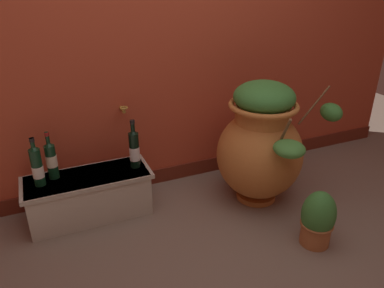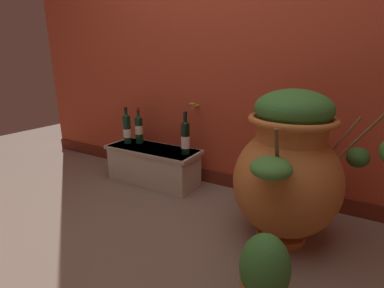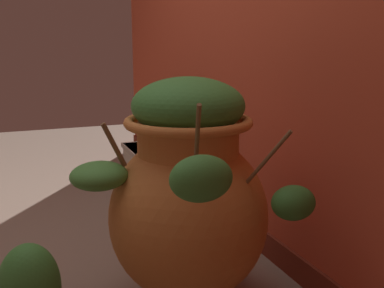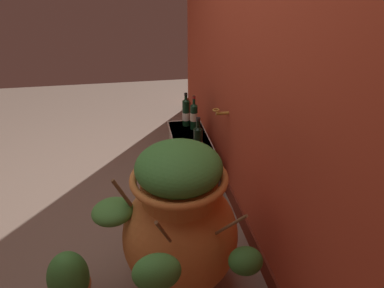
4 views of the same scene
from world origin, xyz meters
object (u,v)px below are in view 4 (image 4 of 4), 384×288
at_px(wine_bottle_right, 198,142).
at_px(wine_bottle_middle, 186,112).
at_px(potted_shrub, 70,283).
at_px(terracotta_urn, 180,224).
at_px(wine_bottle_left, 194,115).

bearing_deg(wine_bottle_right, wine_bottle_middle, 179.44).
distance_m(wine_bottle_right, potted_shrub, 1.27).
xyz_separation_m(terracotta_urn, wine_bottle_left, (-1.38, 0.33, 0.01)).
distance_m(terracotta_urn, wine_bottle_middle, 1.49).
xyz_separation_m(wine_bottle_left, potted_shrub, (1.43, -0.92, -0.28)).
height_order(terracotta_urn, wine_bottle_middle, terracotta_urn).
bearing_deg(wine_bottle_left, wine_bottle_middle, -146.06).
distance_m(terracotta_urn, wine_bottle_right, 0.89).
relative_size(terracotta_urn, potted_shrub, 2.42).
height_order(wine_bottle_left, wine_bottle_right, wine_bottle_right).
height_order(wine_bottle_right, potted_shrub, wine_bottle_right).
relative_size(wine_bottle_left, wine_bottle_right, 0.94).
bearing_deg(terracotta_urn, potted_shrub, -85.15).
xyz_separation_m(terracotta_urn, wine_bottle_middle, (-1.47, 0.27, 0.01)).
relative_size(wine_bottle_middle, potted_shrub, 0.88).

